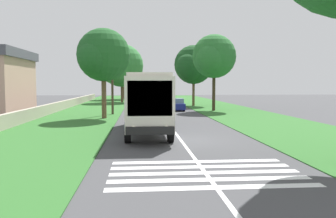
% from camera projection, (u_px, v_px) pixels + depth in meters
% --- Properties ---
extents(ground, '(160.00, 160.00, 0.00)m').
position_uv_depth(ground, '(181.00, 140.00, 19.72)').
color(ground, '#424244').
extents(grass_verge_left, '(120.00, 8.00, 0.04)m').
position_uv_depth(grass_verge_left, '(78.00, 116.00, 33.95)').
color(grass_verge_left, '#2D6628').
rests_on(grass_verge_left, ground).
extents(grass_verge_right, '(120.00, 8.00, 0.04)m').
position_uv_depth(grass_verge_right, '(244.00, 115.00, 35.30)').
color(grass_verge_right, '#2D6628').
rests_on(grass_verge_right, ground).
extents(centre_line, '(110.00, 0.16, 0.01)m').
position_uv_depth(centre_line, '(163.00, 116.00, 34.63)').
color(centre_line, silver).
rests_on(centre_line, ground).
extents(coach_bus, '(11.16, 2.62, 3.73)m').
position_uv_depth(coach_bus, '(147.00, 100.00, 22.75)').
color(coach_bus, silver).
rests_on(coach_bus, ground).
extents(zebra_crossing, '(4.05, 6.80, 0.01)m').
position_uv_depth(zebra_crossing, '(205.00, 173.00, 12.55)').
color(zebra_crossing, silver).
rests_on(zebra_crossing, ground).
extents(trailing_car_0, '(4.30, 1.78, 1.43)m').
position_uv_depth(trailing_car_0, '(176.00, 105.00, 42.03)').
color(trailing_car_0, navy).
rests_on(trailing_car_0, ground).
extents(trailing_car_1, '(4.30, 1.78, 1.43)m').
position_uv_depth(trailing_car_1, '(144.00, 101.00, 50.06)').
color(trailing_car_1, gold).
rests_on(trailing_car_1, ground).
extents(trailing_car_2, '(4.30, 1.78, 1.43)m').
position_uv_depth(trailing_car_2, '(166.00, 99.00, 57.21)').
color(trailing_car_2, gold).
rests_on(trailing_car_2, ground).
extents(trailing_car_3, '(4.30, 1.78, 1.43)m').
position_uv_depth(trailing_car_3, '(140.00, 97.00, 64.66)').
color(trailing_car_3, '#B7A893').
rests_on(trailing_car_3, ground).
extents(trailing_minibus_0, '(6.00, 2.14, 2.53)m').
position_uv_depth(trailing_minibus_0, '(143.00, 91.00, 74.92)').
color(trailing_minibus_0, '#BFB299').
rests_on(trailing_minibus_0, ground).
extents(roadside_tree_left_0, '(8.56, 7.26, 9.82)m').
position_uv_depth(roadside_tree_left_0, '(120.00, 67.00, 59.16)').
color(roadside_tree_left_0, brown).
rests_on(roadside_tree_left_0, grass_verge_left).
extents(roadside_tree_left_1, '(8.33, 6.64, 10.29)m').
position_uv_depth(roadside_tree_left_1, '(122.00, 66.00, 71.18)').
color(roadside_tree_left_1, brown).
rests_on(roadside_tree_left_1, grass_verge_left).
extents(roadside_tree_left_2, '(5.47, 4.77, 8.10)m').
position_uv_depth(roadside_tree_left_2, '(102.00, 56.00, 31.71)').
color(roadside_tree_left_2, brown).
rests_on(roadside_tree_left_2, grass_verge_left).
extents(roadside_tree_right_0, '(6.75, 5.52, 8.60)m').
position_uv_depth(roadside_tree_right_0, '(192.00, 66.00, 50.08)').
color(roadside_tree_right_0, brown).
rests_on(roadside_tree_right_0, grass_verge_right).
extents(roadside_tree_right_2, '(6.00, 5.07, 8.84)m').
position_uv_depth(roadside_tree_right_2, '(213.00, 58.00, 40.92)').
color(roadside_tree_right_2, '#3D2D1E').
rests_on(roadside_tree_right_2, grass_verge_right).
extents(utility_pole, '(0.24, 1.40, 8.18)m').
position_uv_depth(utility_pole, '(112.00, 73.00, 36.03)').
color(utility_pole, '#473828').
rests_on(utility_pole, grass_verge_left).
extents(roadside_wall, '(70.00, 0.40, 1.04)m').
position_uv_depth(roadside_wall, '(54.00, 108.00, 38.60)').
color(roadside_wall, '#B2A893').
rests_on(roadside_wall, grass_verge_left).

